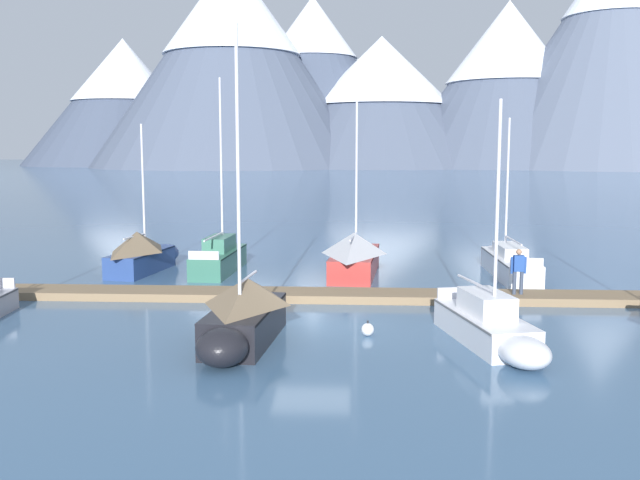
% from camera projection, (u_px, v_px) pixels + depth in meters
% --- Properties ---
extents(ground_plane, '(700.00, 700.00, 0.00)m').
position_uv_depth(ground_plane, '(312.00, 325.00, 22.91)').
color(ground_plane, '#426689').
extents(mountain_west_summit, '(69.56, 69.56, 43.18)m').
position_uv_depth(mountain_west_summit, '(125.00, 99.00, 246.26)').
color(mountain_west_summit, '#424C60').
rests_on(mountain_west_summit, ground).
extents(mountain_central_massif, '(87.93, 87.93, 63.95)m').
position_uv_depth(mountain_central_massif, '(232.00, 58.00, 220.47)').
color(mountain_central_massif, '#4C566B').
rests_on(mountain_central_massif, ground).
extents(mountain_shoulder_ridge, '(78.42, 78.42, 55.95)m').
position_uv_depth(mountain_shoulder_ridge, '(313.00, 79.00, 238.97)').
color(mountain_shoulder_ridge, '#424C60').
rests_on(mountain_shoulder_ridge, ground).
extents(mountain_east_summit, '(81.35, 81.35, 40.90)m').
position_uv_depth(mountain_east_summit, '(381.00, 98.00, 226.45)').
color(mountain_east_summit, '#4C566B').
rests_on(mountain_east_summit, ground).
extents(mountain_rear_spur, '(73.04, 73.04, 50.46)m').
position_uv_depth(mountain_rear_spur, '(507.00, 80.00, 218.79)').
color(mountain_rear_spur, '#4C566B').
rests_on(mountain_rear_spur, ground).
extents(mountain_north_horn, '(83.79, 83.79, 66.68)m').
position_uv_depth(mountain_north_horn, '(613.00, 51.00, 209.03)').
color(mountain_north_horn, slate).
rests_on(mountain_north_horn, ground).
extents(dock, '(26.22, 2.20, 0.30)m').
position_uv_depth(dock, '(318.00, 295.00, 26.85)').
color(dock, '#846B4C').
rests_on(dock, ground).
extents(sailboat_second_berth, '(2.37, 6.02, 6.77)m').
position_uv_depth(sailboat_second_berth, '(144.00, 252.00, 32.86)').
color(sailboat_second_berth, navy).
rests_on(sailboat_second_berth, ground).
extents(sailboat_mid_dock_port, '(1.82, 6.40, 8.86)m').
position_uv_depth(sailboat_mid_dock_port, '(221.00, 256.00, 33.12)').
color(sailboat_mid_dock_port, '#336B56').
rests_on(sailboat_mid_dock_port, ground).
extents(sailboat_mid_dock_starboard, '(2.18, 5.55, 9.03)m').
position_uv_depth(sailboat_mid_dock_starboard, '(243.00, 314.00, 20.61)').
color(sailboat_mid_dock_starboard, black).
rests_on(sailboat_mid_dock_starboard, ground).
extents(sailboat_far_berth, '(2.51, 7.36, 7.91)m').
position_uv_depth(sailboat_far_berth, '(355.00, 254.00, 32.29)').
color(sailboat_far_berth, '#B2332D').
rests_on(sailboat_far_berth, ground).
extents(sailboat_outer_slip, '(2.61, 5.94, 7.00)m').
position_uv_depth(sailboat_outer_slip, '(491.00, 326.00, 20.42)').
color(sailboat_outer_slip, silver).
rests_on(sailboat_outer_slip, ground).
extents(sailboat_end_of_dock, '(1.50, 7.60, 7.02)m').
position_uv_depth(sailboat_end_of_dock, '(507.00, 261.00, 32.20)').
color(sailboat_end_of_dock, white).
rests_on(sailboat_end_of_dock, ground).
extents(person_on_dock, '(0.59, 0.25, 1.69)m').
position_uv_depth(person_on_dock, '(518.00, 269.00, 26.19)').
color(person_on_dock, '#384256').
rests_on(person_on_dock, dock).
extents(mooring_buoy_channel_marker, '(0.39, 0.39, 0.47)m').
position_uv_depth(mooring_buoy_channel_marker, '(368.00, 329.00, 21.60)').
color(mooring_buoy_channel_marker, white).
rests_on(mooring_buoy_channel_marker, ground).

